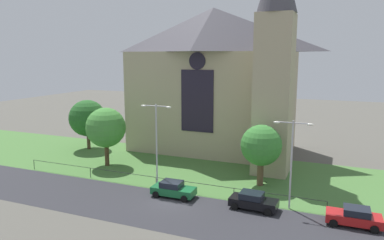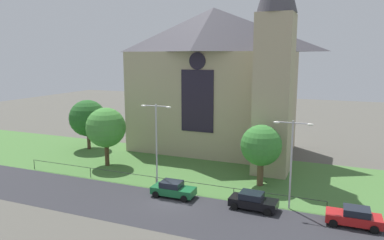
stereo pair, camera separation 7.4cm
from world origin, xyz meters
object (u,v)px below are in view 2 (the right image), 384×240
tree_left_far (88,118)px  parked_car_green (173,189)px  tree_right_near (261,146)px  parked_car_red (354,217)px  streetlamp_near (156,136)px  parked_car_black (253,201)px  church_building (217,79)px  streetlamp_far (292,153)px  tree_left_near (106,128)px

tree_left_far → parked_car_green: tree_left_far is taller
tree_left_far → tree_right_near: (26.45, -5.61, -0.27)m
tree_left_far → tree_right_near: size_ratio=1.12×
parked_car_green → parked_car_red: (16.03, 0.00, 0.00)m
tree_left_far → parked_car_red: (35.38, -11.97, -3.81)m
tree_left_far → streetlamp_near: 19.91m
streetlamp_near → parked_car_black: size_ratio=2.05×
parked_car_green → parked_car_red: size_ratio=1.00×
church_building → streetlamp_near: (-0.60, -16.97, -4.76)m
streetlamp_near → tree_left_far: bearing=148.0°
parked_car_black → church_building: bearing=119.9°
streetlamp_near → streetlamp_far: (13.26, -0.00, -0.42)m
church_building → streetlamp_near: church_building is taller
tree_left_near → parked_car_red: (27.99, -6.08, -4.04)m
church_building → tree_right_near: (8.98, -12.04, -6.00)m
tree_left_far → streetlamp_near: streetlamp_near is taller
streetlamp_far → parked_car_red: (5.26, -1.42, -4.35)m
tree_right_near → parked_car_red: bearing=-35.4°
streetlamp_far → tree_left_far: bearing=160.7°
tree_left_near → streetlamp_far: 23.21m
tree_left_far → parked_car_black: bearing=-23.6°
tree_left_near → parked_car_black: tree_left_near is taller
parked_car_green → parked_car_red: bearing=-1.1°
tree_left_near → parked_car_red: size_ratio=1.71×
streetlamp_far → tree_right_near: bearing=126.7°
tree_right_near → parked_car_black: (0.71, -6.26, -3.53)m
tree_right_near → streetlamp_far: 6.21m
streetlamp_near → parked_car_green: size_ratio=2.06×
tree_left_far → parked_car_black: (27.16, -11.88, -3.81)m
streetlamp_near → streetlamp_far: bearing=-0.0°
streetlamp_near → parked_car_green: streetlamp_near is taller
tree_left_near → streetlamp_near: streetlamp_near is taller
tree_right_near → parked_car_red: 11.52m
church_building → streetlamp_near: size_ratio=2.98×
tree_right_near → parked_car_red: tree_right_near is taller
streetlamp_near → parked_car_red: (18.52, -1.42, -4.77)m
tree_right_near → parked_car_red: size_ratio=1.52×
church_building → tree_left_near: church_building is taller
parked_car_red → tree_left_far: bearing=-19.9°
tree_right_near → church_building: bearing=126.7°
tree_right_near → streetlamp_near: 10.85m
church_building → tree_left_near: bearing=-129.3°
tree_left_far → parked_car_green: size_ratio=1.70×
tree_left_near → tree_right_near: bearing=0.8°
parked_car_red → tree_right_near: bearing=-36.6°
tree_left_near → parked_car_red: 28.92m
parked_car_green → parked_car_black: same height
tree_right_near → streetlamp_far: streetlamp_far is taller
streetlamp_near → parked_car_green: bearing=-29.8°
tree_left_far → streetlamp_far: (30.12, -10.55, 0.55)m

